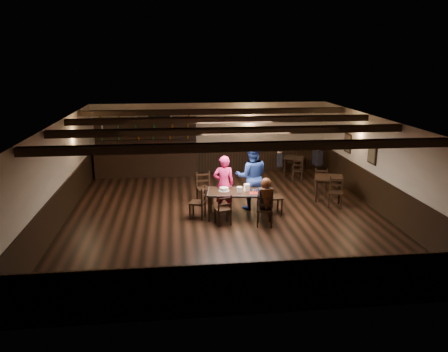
{
  "coord_description": "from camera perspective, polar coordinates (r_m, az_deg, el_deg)",
  "views": [
    {
      "loc": [
        -1.38,
        -11.65,
        4.36
      ],
      "look_at": [
        -0.03,
        0.2,
        1.11
      ],
      "focal_mm": 35.0,
      "sensor_mm": 36.0,
      "label": 1
    }
  ],
  "objects": [
    {
      "name": "back_table_a",
      "position": [
        14.07,
        13.48,
        -0.5
      ],
      "size": [
        1.08,
        1.08,
        0.75
      ],
      "color": "black",
      "rests_on": "ground"
    },
    {
      "name": "chair_end_right",
      "position": [
        12.53,
        6.15,
        -2.44
      ],
      "size": [
        0.46,
        0.48,
        0.99
      ],
      "color": "black",
      "rests_on": "ground"
    },
    {
      "name": "dining_table",
      "position": [
        12.21,
        2.05,
        -2.31
      ],
      "size": [
        1.9,
        1.13,
        0.75
      ],
      "color": "black",
      "rests_on": "ground"
    },
    {
      "name": "ground",
      "position": [
        12.52,
        0.22,
        -5.17
      ],
      "size": [
        10.0,
        10.0,
        0.0
      ],
      "primitive_type": "plane",
      "color": "black",
      "rests_on": "ground"
    },
    {
      "name": "bg_patron_left",
      "position": [
        16.26,
        7.28,
        2.47
      ],
      "size": [
        0.27,
        0.37,
        0.69
      ],
      "color": "black",
      "rests_on": "ground"
    },
    {
      "name": "menu_red",
      "position": [
        12.07,
        4.17,
        -2.21
      ],
      "size": [
        0.37,
        0.29,
        0.0
      ],
      "primitive_type": "cube",
      "rotation": [
        0.0,
        0.0,
        -0.17
      ],
      "color": "maroon",
      "rests_on": "dining_table"
    },
    {
      "name": "plate_stack_a",
      "position": [
        12.11,
        2.04,
        -1.76
      ],
      "size": [
        0.16,
        0.16,
        0.15
      ],
      "primitive_type": "cylinder",
      "color": "white",
      "rests_on": "dining_table"
    },
    {
      "name": "cake",
      "position": [
        12.22,
        0.0,
        -1.75
      ],
      "size": [
        0.3,
        0.3,
        0.1
      ],
      "color": "white",
      "rests_on": "dining_table"
    },
    {
      "name": "chair_far_pushed",
      "position": [
        13.4,
        -2.63,
        -1.21
      ],
      "size": [
        0.53,
        0.52,
        0.98
      ],
      "color": "black",
      "rests_on": "ground"
    },
    {
      "name": "chair_end_left",
      "position": [
        12.16,
        -3.13,
        -3.15
      ],
      "size": [
        0.52,
        0.53,
        0.91
      ],
      "color": "black",
      "rests_on": "ground"
    },
    {
      "name": "room_shell",
      "position": [
        12.06,
        0.26,
        2.69
      ],
      "size": [
        9.02,
        10.02,
        2.71
      ],
      "color": "beige",
      "rests_on": "ground"
    },
    {
      "name": "seated_person",
      "position": [
        11.54,
        5.46,
        -2.48
      ],
      "size": [
        0.37,
        0.55,
        0.9
      ],
      "color": "black",
      "rests_on": "ground"
    },
    {
      "name": "plate_stack_b",
      "position": [
        12.23,
        3.01,
        -1.47
      ],
      "size": [
        0.17,
        0.17,
        0.2
      ],
      "primitive_type": "cylinder",
      "color": "white",
      "rests_on": "dining_table"
    },
    {
      "name": "salt_shaker",
      "position": [
        12.06,
        3.86,
        -1.98
      ],
      "size": [
        0.04,
        0.04,
        0.1
      ],
      "primitive_type": "cylinder",
      "color": "silver",
      "rests_on": "dining_table"
    },
    {
      "name": "tea_light",
      "position": [
        12.27,
        2.24,
        -1.78
      ],
      "size": [
        0.05,
        0.05,
        0.06
      ],
      "color": "#A5A8AD",
      "rests_on": "dining_table"
    },
    {
      "name": "woman_pink",
      "position": [
        12.59,
        -0.03,
        -1.05
      ],
      "size": [
        0.62,
        0.42,
        1.67
      ],
      "primitive_type": "imported",
      "rotation": [
        0.0,
        0.0,
        3.17
      ],
      "color": "#F51E57",
      "rests_on": "ground"
    },
    {
      "name": "bg_patron_right",
      "position": [
        16.65,
        12.12,
        2.74
      ],
      "size": [
        0.32,
        0.43,
        0.79
      ],
      "color": "black",
      "rests_on": "ground"
    },
    {
      "name": "bar_counter",
      "position": [
        16.81,
        -10.08,
        2.49
      ],
      "size": [
        4.0,
        0.7,
        2.2
      ],
      "color": "black",
      "rests_on": "ground"
    },
    {
      "name": "pepper_shaker",
      "position": [
        12.12,
        4.29,
        -1.89
      ],
      "size": [
        0.04,
        0.04,
        0.1
      ],
      "primitive_type": "cylinder",
      "color": "#A5A8AD",
      "rests_on": "dining_table"
    },
    {
      "name": "man_blue",
      "position": [
        12.83,
        3.63,
        -0.09
      ],
      "size": [
        1.03,
        0.85,
        1.96
      ],
      "primitive_type": "imported",
      "rotation": [
        0.0,
        0.0,
        3.03
      ],
      "color": "navy",
      "rests_on": "ground"
    },
    {
      "name": "chair_near_right",
      "position": [
        11.59,
        5.38,
        -4.15
      ],
      "size": [
        0.51,
        0.5,
        0.91
      ],
      "color": "black",
      "rests_on": "ground"
    },
    {
      "name": "menu_blue",
      "position": [
        12.34,
        4.84,
        -1.83
      ],
      "size": [
        0.37,
        0.3,
        0.0
      ],
      "primitive_type": "cube",
      "rotation": [
        0.0,
        0.0,
        -0.22
      ],
      "color": "#0E1B4A",
      "rests_on": "dining_table"
    },
    {
      "name": "chair_near_left",
      "position": [
        11.65,
        -0.04,
        -4.14
      ],
      "size": [
        0.47,
        0.46,
        0.86
      ],
      "color": "black",
      "rests_on": "ground"
    },
    {
      "name": "back_table_b",
      "position": [
        16.6,
        9.08,
        2.09
      ],
      "size": [
        0.96,
        0.96,
        0.75
      ],
      "color": "black",
      "rests_on": "ground"
    },
    {
      "name": "drink_glass",
      "position": [
        12.34,
        3.25,
        -1.56
      ],
      "size": [
        0.06,
        0.06,
        0.1
      ],
      "primitive_type": "cylinder",
      "color": "silver",
      "rests_on": "dining_table"
    }
  ]
}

